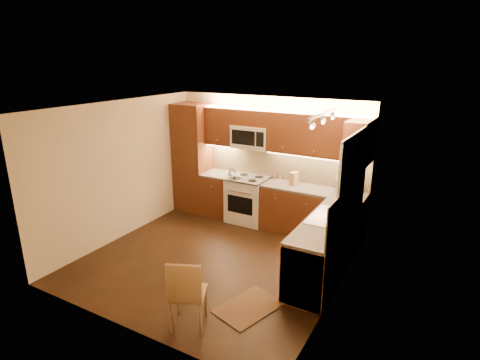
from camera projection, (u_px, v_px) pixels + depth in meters
The scene contains 37 objects.
floor at pixel (216, 259), 6.49m from camera, with size 4.00×4.00×0.01m, color black.
ceiling at pixel (213, 107), 5.74m from camera, with size 4.00×4.00×0.01m, color beige.
wall_back at pixel (269, 160), 7.78m from camera, with size 4.00×0.01×2.50m, color beige.
wall_front at pixel (119, 237), 4.46m from camera, with size 4.00×0.01×2.50m, color beige.
wall_left at pixel (121, 170), 7.05m from camera, with size 0.01×4.00×2.50m, color beige.
wall_right at pixel (341, 211), 5.18m from camera, with size 0.01×4.00×2.50m, color beige.
pantry at pixel (193, 158), 8.33m from camera, with size 0.70×0.60×2.30m, color #451D0E.
base_cab_back_left at pixel (220, 195), 8.24m from camera, with size 0.62×0.60×0.86m, color #451D0E.
counter_back_left at pixel (219, 174), 8.11m from camera, with size 0.62×0.60×0.04m, color #32312E.
base_cab_back_right at pixel (312, 213), 7.29m from camera, with size 1.92×0.60×0.86m, color #451D0E.
counter_back_right at pixel (313, 190), 7.16m from camera, with size 1.92×0.60×0.04m, color #32312E.
base_cab_right at pixel (324, 249), 5.90m from camera, with size 0.60×2.00×0.86m, color #451D0E.
counter_right at pixel (326, 222), 5.77m from camera, with size 0.60×2.00×0.04m, color #32312E.
dishwasher at pixel (309, 270), 5.32m from camera, with size 0.58×0.60×0.84m, color silver.
backsplash_back at pixel (285, 165), 7.63m from camera, with size 3.30×0.02×0.60m, color tan.
backsplash_right at pixel (348, 205), 5.54m from camera, with size 0.02×2.00×0.60m, color tan.
upper_cab_back_left at pixel (222, 126), 7.91m from camera, with size 0.62×0.35×0.75m, color #451D0E.
upper_cab_back_right at pixel (318, 135), 6.96m from camera, with size 1.92×0.35×0.75m, color #451D0E.
upper_cab_bridge at pixel (252, 117), 7.52m from camera, with size 0.76×0.35×0.31m, color #451D0E.
upper_cab_right_corner at pixel (357, 144), 6.24m from camera, with size 0.35×0.50×0.75m, color #451D0E.
stove at pixel (248, 199), 7.89m from camera, with size 0.76×0.65×0.92m, color silver, non-canonical shape.
microwave at pixel (252, 137), 7.62m from camera, with size 0.76×0.38×0.44m, color silver, non-canonical shape.
window_frame at pixel (353, 176), 5.54m from camera, with size 0.03×1.44×1.24m, color silver.
window_blinds at pixel (351, 175), 5.55m from camera, with size 0.02×1.36×1.16m, color silver.
sink at pixel (330, 213), 5.86m from camera, with size 0.52×0.86×0.15m, color silver, non-canonical shape.
faucet at pixel (342, 210), 5.76m from camera, with size 0.20×0.04×0.30m, color silver, non-canonical shape.
track_light_bar at pixel (323, 114), 5.36m from camera, with size 0.04×1.20×0.03m, color silver.
kettle at pixel (232, 173), 7.71m from camera, with size 0.16×0.16×0.19m, color silver, non-canonical shape.
toaster_oven at pixel (347, 185), 6.96m from camera, with size 0.41×0.31×0.25m, color silver.
knife_block at pixel (294, 178), 7.38m from camera, with size 0.11×0.17×0.24m, color olive.
spice_jar_a at pixel (276, 177), 7.74m from camera, with size 0.05×0.05×0.09m, color silver.
spice_jar_b at pixel (276, 177), 7.72m from camera, with size 0.04×0.04×0.08m, color brown.
spice_jar_c at pixel (280, 177), 7.69m from camera, with size 0.04×0.04×0.10m, color silver.
spice_jar_d at pixel (274, 176), 7.76m from camera, with size 0.04×0.04×0.10m, color #9C542E.
soap_bottle at pixel (349, 208), 5.96m from camera, with size 0.09×0.10×0.21m, color silver.
rug at pixel (249, 307), 5.23m from camera, with size 0.58×0.87×0.01m, color black.
dining_chair at pixel (188, 291), 4.77m from camera, with size 0.42×0.42×0.94m, color olive, non-canonical shape.
Camera 1 is at (3.19, -4.86, 3.21)m, focal length 29.25 mm.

